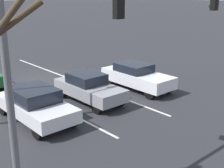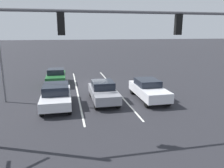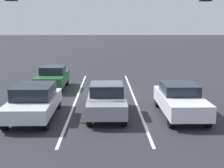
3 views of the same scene
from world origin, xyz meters
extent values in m
plane|color=#28282D|center=(0.00, 0.00, 0.00)|extent=(240.00, 240.00, 0.00)
cube|color=silver|center=(-1.68, 1.89, 0.01)|extent=(0.12, 15.78, 0.01)
cube|color=silver|center=(1.68, 1.89, 0.01)|extent=(0.12, 15.78, 0.01)
cube|color=silver|center=(3.27, 5.98, 0.65)|extent=(1.93, 4.52, 0.59)
cube|color=black|center=(3.27, 5.85, 1.23)|extent=(1.70, 2.23, 0.58)
cube|color=red|center=(2.59, 3.76, 0.79)|extent=(0.24, 0.06, 0.12)
cube|color=red|center=(3.95, 3.76, 0.79)|extent=(0.24, 0.06, 0.12)
cylinder|color=black|center=(2.43, 7.64, 0.35)|extent=(0.22, 0.71, 0.71)
cylinder|color=black|center=(4.11, 7.64, 0.35)|extent=(0.22, 0.71, 0.71)
cylinder|color=black|center=(2.43, 4.32, 0.35)|extent=(0.22, 0.71, 0.71)
cylinder|color=black|center=(4.11, 4.32, 0.35)|extent=(0.22, 0.71, 0.71)
cube|color=silver|center=(-3.50, 5.81, 0.68)|extent=(1.79, 4.54, 0.68)
cube|color=black|center=(-3.50, 5.49, 1.26)|extent=(1.58, 1.98, 0.48)
cube|color=red|center=(-4.12, 3.58, 0.85)|extent=(0.24, 0.06, 0.12)
cube|color=red|center=(-2.87, 3.58, 0.85)|extent=(0.24, 0.06, 0.12)
cylinder|color=black|center=(-4.26, 7.49, 0.34)|extent=(0.22, 0.68, 0.68)
cylinder|color=black|center=(-2.73, 7.49, 0.34)|extent=(0.22, 0.68, 0.68)
cylinder|color=black|center=(-4.26, 4.13, 0.34)|extent=(0.22, 0.68, 0.68)
cylinder|color=black|center=(-2.73, 4.13, 0.34)|extent=(0.22, 0.68, 0.68)
cube|color=gray|center=(-0.06, 5.65, 0.66)|extent=(1.74, 4.24, 0.61)
cube|color=black|center=(-0.06, 5.40, 1.23)|extent=(1.53, 1.78, 0.53)
cube|color=red|center=(-0.66, 3.57, 0.81)|extent=(0.24, 0.06, 0.12)
cube|color=red|center=(0.55, 3.57, 0.81)|extent=(0.24, 0.06, 0.12)
cylinder|color=black|center=(-0.80, 7.18, 0.35)|extent=(0.22, 0.70, 0.70)
cylinder|color=black|center=(0.68, 7.18, 0.35)|extent=(0.22, 0.70, 0.70)
cylinder|color=black|center=(-0.80, 4.13, 0.35)|extent=(0.22, 0.70, 0.70)
cylinder|color=black|center=(0.68, 4.13, 0.35)|extent=(0.22, 0.70, 0.70)
cube|color=#1E5928|center=(3.51, -0.69, 0.68)|extent=(1.75, 4.11, 0.65)
cube|color=black|center=(3.51, -0.81, 1.26)|extent=(1.54, 1.66, 0.50)
cube|color=red|center=(2.90, -2.71, 0.85)|extent=(0.24, 0.06, 0.12)
cube|color=red|center=(4.13, -2.71, 0.85)|extent=(0.24, 0.06, 0.12)
cylinder|color=black|center=(2.77, 0.75, 0.36)|extent=(0.22, 0.72, 0.72)
cylinder|color=black|center=(4.26, 0.75, 0.36)|extent=(0.22, 0.72, 0.72)
cylinder|color=black|center=(2.77, -2.14, 0.36)|extent=(0.22, 0.72, 0.72)
cylinder|color=black|center=(4.26, -2.14, 0.36)|extent=(0.22, 0.72, 0.72)
cylinder|color=slate|center=(0.08, 10.78, 5.89)|extent=(12.60, 0.14, 0.14)
cube|color=black|center=(-2.87, 10.78, 5.34)|extent=(0.32, 0.22, 0.95)
sphere|color=red|center=(-2.87, 10.62, 5.63)|extent=(0.20, 0.20, 0.20)
sphere|color=#4C420C|center=(-2.87, 10.62, 5.34)|extent=(0.20, 0.20, 0.20)
sphere|color=#0A3814|center=(-2.87, 10.62, 5.06)|extent=(0.20, 0.20, 0.20)
cube|color=black|center=(2.63, 10.78, 5.34)|extent=(0.32, 0.22, 0.95)
sphere|color=red|center=(2.63, 10.62, 5.63)|extent=(0.20, 0.20, 0.20)
sphere|color=#4C420C|center=(2.63, 10.62, 5.34)|extent=(0.20, 0.20, 0.20)
sphere|color=#0A3814|center=(2.63, 10.62, 5.06)|extent=(0.20, 0.20, 0.20)
camera|label=1|loc=(9.36, 18.07, 5.83)|focal=50.00mm
camera|label=2|loc=(2.51, 20.74, 5.03)|focal=35.00mm
camera|label=3|loc=(-0.02, 19.87, 4.19)|focal=50.00mm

